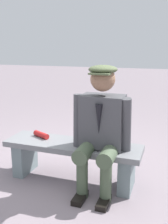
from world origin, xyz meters
TOP-DOWN VIEW (x-y plane):
  - ground_plane at (0.00, 0.00)m, footprint 30.00×30.00m
  - bench at (0.00, 0.00)m, footprint 1.46×0.41m
  - seated_man at (-0.32, 0.06)m, footprint 0.58×0.59m
  - rolled_magazine at (0.40, -0.05)m, footprint 0.22×0.15m

SIDE VIEW (x-z plane):
  - ground_plane at x=0.00m, z-range 0.00..0.00m
  - bench at x=0.00m, z-range 0.08..0.51m
  - rolled_magazine at x=0.40m, z-range 0.43..0.49m
  - seated_man at x=-0.32m, z-range 0.06..1.31m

